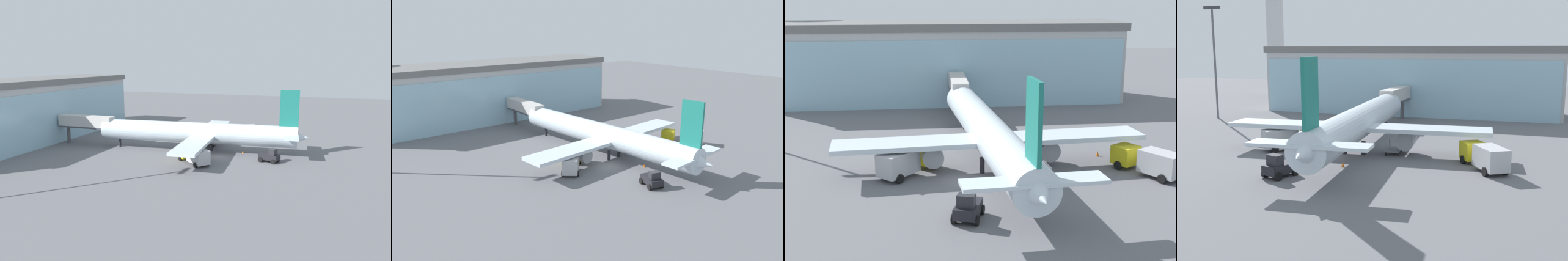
{
  "view_description": "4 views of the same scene",
  "coord_description": "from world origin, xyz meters",
  "views": [
    {
      "loc": [
        -62.0,
        -18.25,
        16.5
      ],
      "look_at": [
        0.91,
        4.16,
        4.22
      ],
      "focal_mm": 35.0,
      "sensor_mm": 36.0,
      "label": 1
    },
    {
      "loc": [
        -36.99,
        -41.17,
        21.37
      ],
      "look_at": [
        1.13,
        6.56,
        4.03
      ],
      "focal_mm": 35.0,
      "sensor_mm": 36.0,
      "label": 2
    },
    {
      "loc": [
        -3.42,
        -49.44,
        17.61
      ],
      "look_at": [
        1.67,
        2.96,
        4.11
      ],
      "focal_mm": 50.0,
      "sensor_mm": 36.0,
      "label": 3
    },
    {
      "loc": [
        21.76,
        -47.07,
        12.13
      ],
      "look_at": [
        4.62,
        3.61,
        2.68
      ],
      "focal_mm": 42.0,
      "sensor_mm": 36.0,
      "label": 4
    }
  ],
  "objects": [
    {
      "name": "safety_cone_nose",
      "position": [
        3.86,
        -3.88,
        0.28
      ],
      "size": [
        0.36,
        0.36,
        0.55
      ],
      "primitive_type": "cone",
      "color": "orange",
      "rests_on": "ground"
    },
    {
      "name": "fuel_truck",
      "position": [
        18.05,
        -0.25,
        1.47
      ],
      "size": [
        5.69,
        7.37,
        2.65
      ],
      "rotation": [
        0.0,
        0.0,
        2.12
      ],
      "color": "yellow",
      "rests_on": "ground"
    },
    {
      "name": "ground",
      "position": [
        0.0,
        0.0,
        0.0
      ],
      "size": [
        240.0,
        240.0,
        0.0
      ],
      "primitive_type": "plane",
      "color": "slate"
    },
    {
      "name": "baggage_cart",
      "position": [
        7.22,
        3.74,
        0.5
      ],
      "size": [
        1.87,
        2.95,
        1.5
      ],
      "rotation": [
        0.0,
        0.0,
        1.67
      ],
      "color": "slate",
      "rests_on": "ground"
    },
    {
      "name": "pushback_tug",
      "position": [
        -0.5,
        -9.37,
        0.97
      ],
      "size": [
        2.94,
        3.59,
        2.3
      ],
      "rotation": [
        0.0,
        0.0,
        1.27
      ],
      "color": "black",
      "rests_on": "ground"
    },
    {
      "name": "jet_bridge",
      "position": [
        0.86,
        27.2,
        4.41
      ],
      "size": [
        2.32,
        11.71,
        5.79
      ],
      "rotation": [
        0.0,
        0.0,
        1.58
      ],
      "color": "beige",
      "rests_on": "ground"
    },
    {
      "name": "terminal_building",
      "position": [
        0.0,
        40.27,
        6.4
      ],
      "size": [
        56.81,
        14.77,
        12.8
      ],
      "rotation": [
        0.0,
        0.0,
        0.02
      ],
      "color": "#B5B5B5",
      "rests_on": "ground"
    },
    {
      "name": "apron_light_mast",
      "position": [
        -30.83,
        21.35,
        11.58
      ],
      "size": [
        3.2,
        0.4,
        19.64
      ],
      "color": "#59595E",
      "rests_on": "ground"
    },
    {
      "name": "control_tower",
      "position": [
        -46.01,
        68.02,
        21.87
      ],
      "size": [
        10.28,
        10.28,
        34.68
      ],
      "color": "silver",
      "rests_on": "ground"
    },
    {
      "name": "catering_truck",
      "position": [
        -5.57,
        2.12,
        1.47
      ],
      "size": [
        6.45,
        6.96,
        2.65
      ],
      "rotation": [
        0.0,
        0.0,
        0.86
      ],
      "color": "yellow",
      "rests_on": "ground"
    },
    {
      "name": "safety_cone_wingtip",
      "position": [
        14.99,
        6.37,
        0.28
      ],
      "size": [
        0.36,
        0.36,
        0.55
      ],
      "primitive_type": "cone",
      "color": "orange",
      "rests_on": "ground"
    },
    {
      "name": "airplane",
      "position": [
        2.69,
        4.14,
        3.43
      ],
      "size": [
        31.65,
        39.86,
        11.57
      ],
      "rotation": [
        0.0,
        0.0,
        1.66
      ],
      "color": "silver",
      "rests_on": "ground"
    }
  ]
}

